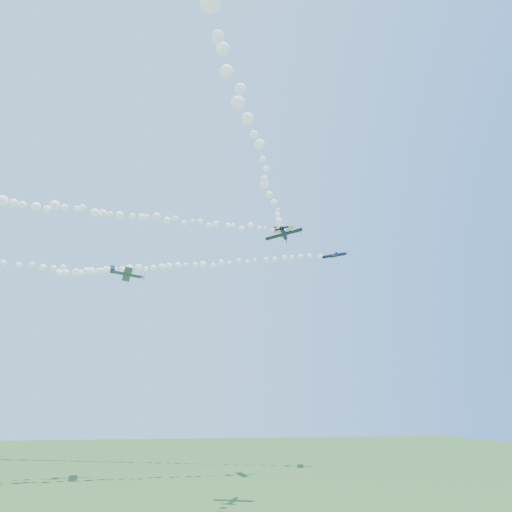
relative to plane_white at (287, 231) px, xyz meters
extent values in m
plane|color=#2B4E1D|center=(-10.31, 7.63, -51.99)|extent=(260.00, 260.00, 0.00)
cylinder|color=silver|center=(-0.21, -0.02, -0.03)|extent=(5.97, 1.37, 1.40)
cone|color=silver|center=(2.94, 0.24, 0.29)|extent=(0.83, 0.85, 0.85)
cone|color=red|center=(3.37, 0.28, 0.34)|extent=(0.34, 0.30, 0.30)
cube|color=black|center=(3.26, 0.27, 0.32)|extent=(0.25, 0.15, 1.85)
cube|color=silver|center=(0.04, 0.00, -0.12)|extent=(2.06, 7.33, 0.36)
cube|color=silver|center=(-2.84, -0.23, -0.24)|extent=(1.04, 2.60, 0.19)
cube|color=red|center=(-2.97, -0.24, 0.29)|extent=(1.05, 0.17, 1.26)
sphere|color=black|center=(0.57, 0.05, 0.43)|extent=(0.83, 0.76, 0.78)
cylinder|color=#0D1C39|center=(15.72, 11.98, -0.67)|extent=(5.67, 4.39, 1.52)
cone|color=#0D1C39|center=(18.87, 10.74, -0.32)|extent=(1.16, 1.14, 0.93)
cone|color=white|center=(19.30, 10.57, -0.27)|extent=(0.45, 0.43, 0.33)
cube|color=black|center=(19.19, 10.62, -0.28)|extent=(0.46, 0.54, 1.96)
cube|color=#0D1C39|center=(15.98, 11.91, -0.76)|extent=(4.03, 7.66, 2.20)
cube|color=#0D1C39|center=(13.09, 12.99, -0.90)|extent=(1.73, 2.82, 0.84)
cube|color=white|center=(12.91, 12.91, -0.36)|extent=(1.18, 0.69, 1.34)
sphere|color=black|center=(16.47, 11.58, -0.19)|extent=(1.08, 1.11, 0.99)
cylinder|color=#374250|center=(-35.67, 3.71, -11.38)|extent=(6.55, 2.57, 1.56)
cone|color=#374250|center=(-32.23, 4.30, -11.73)|extent=(1.04, 1.05, 0.94)
cone|color=navy|center=(-31.75, 4.38, -11.78)|extent=(0.42, 0.38, 0.34)
cube|color=black|center=(-31.88, 4.36, -11.77)|extent=(0.25, 0.38, 2.05)
cube|color=#374250|center=(-35.42, 3.74, -11.54)|extent=(3.02, 8.12, 1.05)
cube|color=#374250|center=(-38.53, 3.23, -11.04)|extent=(1.41, 2.91, 0.44)
cube|color=navy|center=(-38.56, 3.28, -10.44)|extent=(1.13, 0.41, 1.40)
sphere|color=black|center=(-34.74, 3.91, -11.07)|extent=(0.96, 0.98, 0.92)
cylinder|color=black|center=(-7.54, -25.14, -11.64)|extent=(1.58, 5.23, 1.10)
cone|color=black|center=(-6.52, -22.55, -11.43)|extent=(0.79, 0.75, 0.74)
cone|color=orange|center=(-6.38, -22.19, -11.41)|extent=(0.29, 0.31, 0.26)
cube|color=black|center=(-6.42, -22.29, -11.41)|extent=(0.48, 0.10, 1.62)
cube|color=black|center=(-7.44, -24.94, -11.72)|extent=(6.25, 3.55, 1.51)
cube|color=black|center=(-8.39, -27.29, -11.77)|extent=(2.30, 1.51, 0.58)
cube|color=orange|center=(-8.52, -27.35, -11.31)|extent=(0.59, 0.79, 1.08)
sphere|color=black|center=(-7.34, -24.46, -11.27)|extent=(0.92, 0.81, 0.77)
camera|label=1|loc=(-24.34, -88.92, -39.65)|focal=30.00mm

